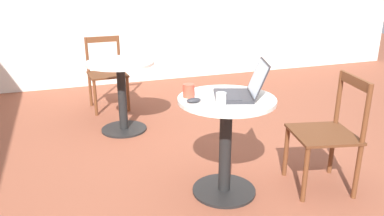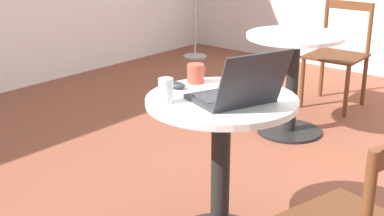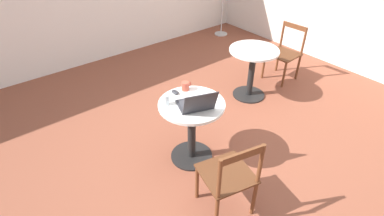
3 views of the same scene
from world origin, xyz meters
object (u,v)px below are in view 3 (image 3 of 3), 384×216
at_px(laptop, 196,104).
at_px(mouse, 175,92).
at_px(chair_near_front, 229,177).
at_px(mug, 185,86).
at_px(drinking_glass, 166,100).
at_px(chair_mid_right, 285,53).
at_px(cafe_table_mid, 252,65).
at_px(cafe_table_near, 192,121).

bearing_deg(laptop, mouse, 90.78).
relative_size(chair_near_front, mug, 7.17).
bearing_deg(drinking_glass, chair_mid_right, 9.00).
bearing_deg(mug, chair_mid_right, 7.68).
xyz_separation_m(cafe_table_mid, laptop, (-1.50, -0.59, 0.28)).
bearing_deg(drinking_glass, cafe_table_near, -33.38).
height_order(cafe_table_mid, mug, mug).
height_order(laptop, mouse, laptop).
xyz_separation_m(chair_mid_right, mouse, (-2.32, -0.29, 0.32)).
height_order(cafe_table_near, cafe_table_mid, same).
distance_m(cafe_table_near, mug, 0.38).
xyz_separation_m(laptop, drinking_glass, (-0.19, 0.24, 0.00)).
xyz_separation_m(cafe_table_near, cafe_table_mid, (1.48, 0.49, 0.00)).
height_order(cafe_table_near, mug, mug).
bearing_deg(cafe_table_near, chair_mid_right, 13.19).
bearing_deg(cafe_table_mid, drinking_glass, -168.27).
relative_size(cafe_table_mid, chair_mid_right, 0.86).
distance_m(cafe_table_mid, chair_mid_right, 0.82).
bearing_deg(laptop, chair_mid_right, 15.33).
height_order(chair_near_front, chair_mid_right, same).
bearing_deg(mouse, mug, -4.26).
distance_m(cafe_table_mid, mouse, 1.55).
relative_size(mug, drinking_glass, 1.10).
relative_size(chair_near_front, mouse, 8.66).
bearing_deg(mouse, chair_near_front, -98.77).
xyz_separation_m(cafe_table_near, chair_mid_right, (2.30, 0.54, -0.07)).
distance_m(laptop, mouse, 0.35).
distance_m(chair_mid_right, mug, 2.24).
bearing_deg(chair_near_front, chair_mid_right, 27.61).
height_order(mouse, drinking_glass, drinking_glass).
xyz_separation_m(cafe_table_near, drinking_glass, (-0.21, 0.14, 0.29)).
xyz_separation_m(cafe_table_near, chair_near_front, (-0.18, -0.76, -0.07)).
bearing_deg(laptop, chair_near_front, -103.66).
height_order(chair_mid_right, drinking_glass, chair_mid_right).
xyz_separation_m(chair_mid_right, mug, (-2.19, -0.30, 0.35)).
distance_m(laptop, drinking_glass, 0.31).
bearing_deg(mug, drinking_glass, -162.31).
relative_size(cafe_table_near, chair_mid_right, 0.86).
height_order(cafe_table_mid, drinking_glass, drinking_glass).
xyz_separation_m(cafe_table_mid, chair_near_front, (-1.66, -1.25, -0.07)).
xyz_separation_m(mug, drinking_glass, (-0.32, -0.10, 0.01)).
bearing_deg(mouse, chair_mid_right, 7.02).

